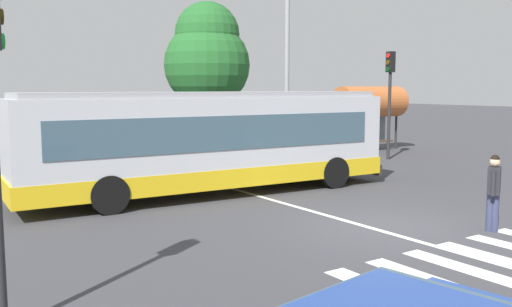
# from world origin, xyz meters

# --- Properties ---
(ground_plane) EXTENTS (160.00, 160.00, 0.00)m
(ground_plane) POSITION_xyz_m (0.00, 0.00, 0.00)
(ground_plane) COLOR #3D3D42
(city_transit_bus) EXTENTS (11.64, 3.21, 3.06)m
(city_transit_bus) POSITION_xyz_m (-1.31, 5.83, 1.59)
(city_transit_bus) COLOR black
(city_transit_bus) RESTS_ON ground_plane
(pedestrian_crossing_street) EXTENTS (0.52, 0.42, 1.72)m
(pedestrian_crossing_street) POSITION_xyz_m (1.69, -1.58, 0.97)
(pedestrian_crossing_street) COLOR #333856
(pedestrian_crossing_street) RESTS_ON ground_plane
(parked_car_champagne) EXTENTS (2.03, 4.58, 1.35)m
(parked_car_champagne) POSITION_xyz_m (-3.69, 16.84, 0.77)
(parked_car_champagne) COLOR black
(parked_car_champagne) RESTS_ON ground_plane
(parked_car_charcoal) EXTENTS (1.92, 4.52, 1.35)m
(parked_car_charcoal) POSITION_xyz_m (-1.00, 16.86, 0.77)
(parked_car_charcoal) COLOR black
(parked_car_charcoal) RESTS_ON ground_plane
(parked_car_black) EXTENTS (1.89, 4.51, 1.35)m
(parked_car_black) POSITION_xyz_m (1.58, 17.15, 0.77)
(parked_car_black) COLOR black
(parked_car_black) RESTS_ON ground_plane
(traffic_light_far_corner) EXTENTS (0.33, 0.32, 4.76)m
(traffic_light_far_corner) POSITION_xyz_m (9.28, 8.45, 3.19)
(traffic_light_far_corner) COLOR #28282B
(traffic_light_far_corner) RESTS_ON ground_plane
(bus_stop_shelter) EXTENTS (3.98, 1.54, 3.25)m
(bus_stop_shelter) POSITION_xyz_m (11.00, 11.29, 2.42)
(bus_stop_shelter) COLOR #28282B
(bus_stop_shelter) RESTS_ON ground_plane
(twin_arm_street_lamp) EXTENTS (4.40, 0.32, 9.12)m
(twin_arm_street_lamp) POSITION_xyz_m (5.19, 10.55, 5.60)
(twin_arm_street_lamp) COLOR #939399
(twin_arm_street_lamp) RESTS_ON ground_plane
(background_tree_right) EXTENTS (5.07, 5.07, 8.21)m
(background_tree_right) POSITION_xyz_m (6.83, 20.47, 5.05)
(background_tree_right) COLOR brown
(background_tree_right) RESTS_ON ground_plane
(lane_center_line) EXTENTS (0.16, 24.00, 0.01)m
(lane_center_line) POSITION_xyz_m (-0.32, 2.00, 0.00)
(lane_center_line) COLOR silver
(lane_center_line) RESTS_ON ground_plane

